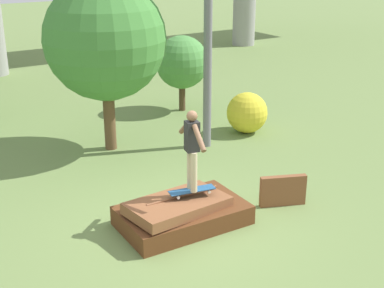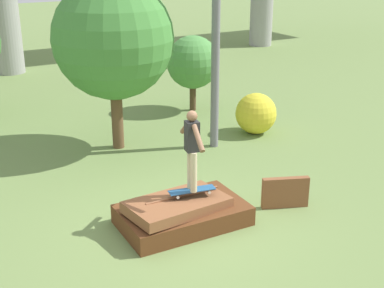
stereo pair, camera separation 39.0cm
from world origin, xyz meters
name	(u,v)px [view 1 (the left image)]	position (x,y,z in m)	size (l,w,h in m)	color
ground_plane	(183,224)	(0.00, 0.00, 0.00)	(80.00, 80.00, 0.00)	olive
scrap_pile	(182,213)	(-0.03, -0.02, 0.24)	(2.26, 1.40, 0.59)	#5B3319
scrap_plank_loose	(283,191)	(2.01, -0.40, 0.30)	(0.88, 0.46, 0.61)	brown
skateboard	(192,190)	(0.15, -0.08, 0.66)	(0.86, 0.36, 0.09)	#23517F
skater	(192,146)	(0.15, -0.08, 1.51)	(0.29, 1.09, 1.46)	#C6B78E
tree_behind_left	(182,62)	(3.67, 6.00, 1.46)	(1.56, 1.56, 2.25)	#4C3823
tree_mid_back	(105,40)	(0.50, 4.18, 2.68)	(2.84, 2.84, 4.11)	brown
bush_yellow_flowering	(247,113)	(4.07, 3.35, 0.54)	(1.09, 1.09, 1.09)	gold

